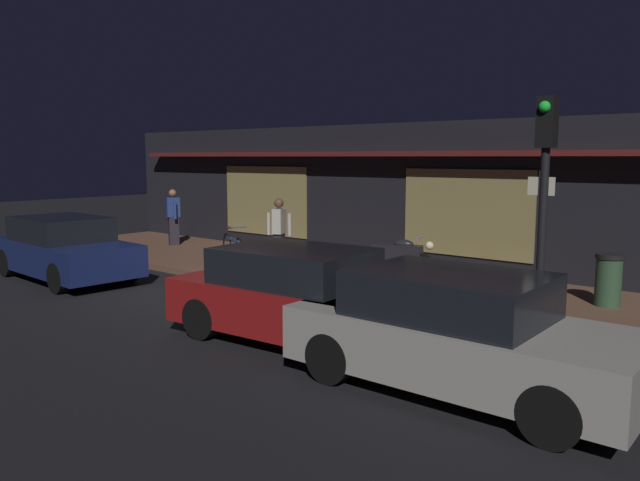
{
  "coord_description": "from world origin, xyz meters",
  "views": [
    {
      "loc": [
        9.5,
        -8.04,
        2.77
      ],
      "look_at": [
        0.99,
        2.4,
        0.95
      ],
      "focal_mm": 34.71,
      "sensor_mm": 36.0,
      "label": 1
    }
  ],
  "objects_px": {
    "person_bystander": "(279,232)",
    "parked_car_across": "(457,333)",
    "traffic_light_pole": "(544,178)",
    "parked_car_far": "(300,296)",
    "sign_post": "(539,234)",
    "bicycle_parked": "(233,247)",
    "trash_bin": "(608,280)",
    "parked_car_near": "(64,249)",
    "motorcycle": "(398,257)",
    "person_photographer": "(173,216)"
  },
  "relations": [
    {
      "from": "traffic_light_pole",
      "to": "sign_post",
      "type": "bearing_deg",
      "value": 110.8
    },
    {
      "from": "bicycle_parked",
      "to": "parked_car_far",
      "type": "bearing_deg",
      "value": -34.26
    },
    {
      "from": "traffic_light_pole",
      "to": "bicycle_parked",
      "type": "bearing_deg",
      "value": 167.09
    },
    {
      "from": "traffic_light_pole",
      "to": "parked_car_near",
      "type": "distance_m",
      "value": 10.55
    },
    {
      "from": "trash_bin",
      "to": "parked_car_near",
      "type": "distance_m",
      "value": 11.4
    },
    {
      "from": "motorcycle",
      "to": "trash_bin",
      "type": "bearing_deg",
      "value": 4.18
    },
    {
      "from": "motorcycle",
      "to": "person_photographer",
      "type": "relative_size",
      "value": 1.01
    },
    {
      "from": "motorcycle",
      "to": "person_bystander",
      "type": "relative_size",
      "value": 1.01
    },
    {
      "from": "bicycle_parked",
      "to": "parked_car_far",
      "type": "relative_size",
      "value": 0.36
    },
    {
      "from": "person_bystander",
      "to": "parked_car_far",
      "type": "relative_size",
      "value": 0.4
    },
    {
      "from": "trash_bin",
      "to": "parked_car_across",
      "type": "height_order",
      "value": "parked_car_across"
    },
    {
      "from": "person_photographer",
      "to": "sign_post",
      "type": "xyz_separation_m",
      "value": [
        11.42,
        -1.33,
        0.48
      ]
    },
    {
      "from": "traffic_light_pole",
      "to": "person_bystander",
      "type": "bearing_deg",
      "value": 164.94
    },
    {
      "from": "sign_post",
      "to": "parked_car_near",
      "type": "height_order",
      "value": "sign_post"
    },
    {
      "from": "parked_car_across",
      "to": "traffic_light_pole",
      "type": "bearing_deg",
      "value": 84.7
    },
    {
      "from": "person_bystander",
      "to": "sign_post",
      "type": "bearing_deg",
      "value": -3.35
    },
    {
      "from": "person_bystander",
      "to": "motorcycle",
      "type": "bearing_deg",
      "value": 14.74
    },
    {
      "from": "motorcycle",
      "to": "parked_car_across",
      "type": "distance_m",
      "value": 6.0
    },
    {
      "from": "parked_car_near",
      "to": "person_photographer",
      "type": "bearing_deg",
      "value": 111.14
    },
    {
      "from": "person_bystander",
      "to": "trash_bin",
      "type": "bearing_deg",
      "value": 8.5
    },
    {
      "from": "bicycle_parked",
      "to": "person_bystander",
      "type": "relative_size",
      "value": 0.91
    },
    {
      "from": "parked_car_near",
      "to": "sign_post",
      "type": "bearing_deg",
      "value": 17.34
    },
    {
      "from": "person_bystander",
      "to": "parked_car_across",
      "type": "bearing_deg",
      "value": -31.06
    },
    {
      "from": "motorcycle",
      "to": "parked_car_far",
      "type": "distance_m",
      "value": 4.5
    },
    {
      "from": "sign_post",
      "to": "trash_bin",
      "type": "bearing_deg",
      "value": 61.33
    },
    {
      "from": "motorcycle",
      "to": "person_bystander",
      "type": "xyz_separation_m",
      "value": [
        -2.8,
        -0.74,
        0.38
      ]
    },
    {
      "from": "sign_post",
      "to": "traffic_light_pole",
      "type": "relative_size",
      "value": 0.67
    },
    {
      "from": "parked_car_far",
      "to": "person_bystander",
      "type": "bearing_deg",
      "value": 136.33
    },
    {
      "from": "motorcycle",
      "to": "bicycle_parked",
      "type": "height_order",
      "value": "motorcycle"
    },
    {
      "from": "person_bystander",
      "to": "parked_car_across",
      "type": "distance_m",
      "value": 7.66
    },
    {
      "from": "parked_car_near",
      "to": "traffic_light_pole",
      "type": "bearing_deg",
      "value": 8.75
    },
    {
      "from": "sign_post",
      "to": "parked_car_across",
      "type": "height_order",
      "value": "sign_post"
    },
    {
      "from": "person_photographer",
      "to": "sign_post",
      "type": "relative_size",
      "value": 0.7
    },
    {
      "from": "bicycle_parked",
      "to": "trash_bin",
      "type": "relative_size",
      "value": 1.64
    },
    {
      "from": "parked_car_near",
      "to": "bicycle_parked",
      "type": "bearing_deg",
      "value": 62.86
    },
    {
      "from": "trash_bin",
      "to": "bicycle_parked",
      "type": "bearing_deg",
      "value": -173.98
    },
    {
      "from": "traffic_light_pole",
      "to": "parked_car_far",
      "type": "relative_size",
      "value": 0.86
    },
    {
      "from": "parked_car_near",
      "to": "parked_car_across",
      "type": "relative_size",
      "value": 1.03
    },
    {
      "from": "sign_post",
      "to": "parked_car_across",
      "type": "distance_m",
      "value": 3.69
    },
    {
      "from": "person_bystander",
      "to": "traffic_light_pole",
      "type": "relative_size",
      "value": 0.46
    },
    {
      "from": "person_bystander",
      "to": "trash_bin",
      "type": "distance_m",
      "value": 7.06
    },
    {
      "from": "bicycle_parked",
      "to": "parked_car_far",
      "type": "xyz_separation_m",
      "value": [
        5.54,
        -3.77,
        0.2
      ]
    },
    {
      "from": "bicycle_parked",
      "to": "sign_post",
      "type": "distance_m",
      "value": 8.0
    },
    {
      "from": "person_bystander",
      "to": "parked_car_near",
      "type": "height_order",
      "value": "person_bystander"
    },
    {
      "from": "bicycle_parked",
      "to": "traffic_light_pole",
      "type": "bearing_deg",
      "value": -12.91
    },
    {
      "from": "trash_bin",
      "to": "motorcycle",
      "type": "bearing_deg",
      "value": -175.82
    },
    {
      "from": "sign_post",
      "to": "parked_car_near",
      "type": "bearing_deg",
      "value": -162.66
    },
    {
      "from": "traffic_light_pole",
      "to": "parked_car_across",
      "type": "relative_size",
      "value": 0.88
    },
    {
      "from": "motorcycle",
      "to": "trash_bin",
      "type": "distance_m",
      "value": 4.18
    },
    {
      "from": "parked_car_far",
      "to": "parked_car_across",
      "type": "bearing_deg",
      "value": -6.34
    }
  ]
}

